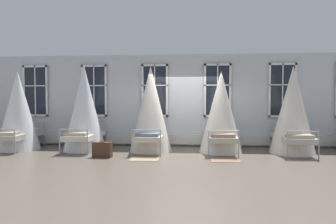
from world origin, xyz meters
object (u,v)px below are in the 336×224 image
(cot_first, at_px, (18,111))
(cot_second, at_px, (84,109))
(cot_third, at_px, (151,110))
(suitcase_dark, at_px, (102,150))
(cot_fourth, at_px, (221,113))
(cot_fifth, at_px, (293,111))

(cot_first, height_order, cot_second, cot_second)
(cot_third, relative_size, suitcase_dark, 4.81)
(cot_first, xyz_separation_m, cot_second, (2.27, 0.05, 0.08))
(cot_first, relative_size, cot_second, 0.94)
(cot_second, distance_m, cot_fourth, 4.48)
(cot_third, bearing_deg, cot_fifth, -89.79)
(cot_first, xyz_separation_m, suitcase_dark, (3.23, -1.10, -1.06))
(cot_first, distance_m, cot_fifth, 8.95)
(suitcase_dark, bearing_deg, cot_first, 166.63)
(cot_first, xyz_separation_m, cot_third, (4.49, 0.04, 0.05))
(cot_third, height_order, cot_fifth, cot_third)
(cot_second, distance_m, suitcase_dark, 1.88)
(cot_fourth, bearing_deg, cot_third, 90.42)
(cot_first, xyz_separation_m, cot_fourth, (6.75, 0.03, -0.03))
(cot_first, distance_m, suitcase_dark, 3.57)
(cot_first, bearing_deg, cot_fifth, -91.15)
(cot_first, distance_m, cot_second, 2.27)
(cot_fourth, relative_size, cot_fifth, 0.95)
(suitcase_dark, bearing_deg, cot_third, 47.62)
(cot_fourth, relative_size, suitcase_dark, 4.51)
(cot_first, relative_size, suitcase_dark, 4.63)
(cot_third, bearing_deg, cot_second, 90.56)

